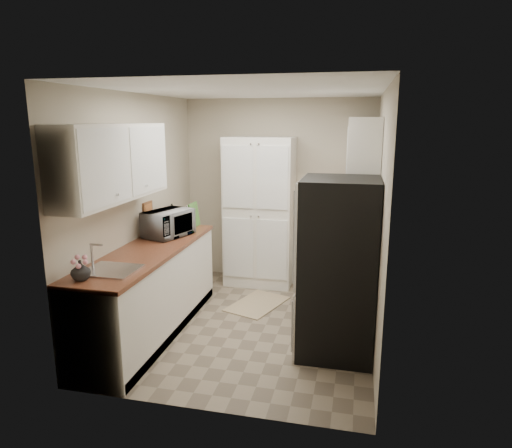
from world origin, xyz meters
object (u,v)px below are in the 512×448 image
Objects in this scene: microwave at (168,223)px; wine_bottle at (172,217)px; pantry_cabinet at (260,212)px; toaster_oven at (352,214)px; electric_range at (344,278)px; refrigerator at (338,268)px.

wine_bottle is at bearing 35.97° from microwave.
toaster_oven is at bearing 1.17° from pantry_cabinet.
refrigerator is at bearing -92.48° from electric_range.
microwave is 2.36m from toaster_oven.
pantry_cabinet is at bearing -14.98° from microwave.
wine_bottle reaches higher than electric_range.
toaster_oven is (2.02, 1.23, -0.05)m from microwave.
refrigerator is (1.14, -1.73, -0.15)m from pantry_cabinet.
electric_range is 3.25× the size of toaster_oven.
electric_range is 2.08m from microwave.
wine_bottle is at bearing -152.76° from toaster_oven.
electric_range is 0.66× the size of refrigerator.
refrigerator is 2.28m from wine_bottle.
wine_bottle is (-0.13, 0.42, -0.02)m from microwave.
electric_range is at bearing -86.17° from toaster_oven.
microwave is at bearing 164.95° from refrigerator.
toaster_oven is (0.05, 0.95, 0.54)m from electric_range.
electric_range is 0.88m from refrigerator.
microwave is 2.03× the size of wine_bottle.
toaster_oven is at bearing -40.19° from microwave.
microwave is at bearing -72.49° from wine_bottle.
pantry_cabinet is 1.18× the size of refrigerator.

